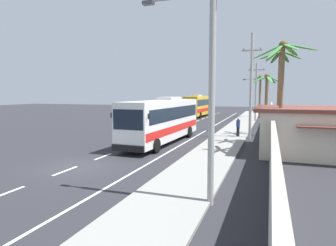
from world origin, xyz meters
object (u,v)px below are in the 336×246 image
(coach_bus_foreground, at_px, (163,119))
(palm_second, at_px, (280,77))
(motorcycle_beside_bus, at_px, (211,124))
(pedestrian_near_kerb, at_px, (238,127))
(utility_pole_mid, at_px, (251,85))
(coach_bus_far_lane, at_px, (198,105))
(palm_third, at_px, (260,90))
(utility_pole_far, at_px, (255,90))
(palm_nearest, at_px, (267,93))
(palm_fourth, at_px, (282,70))
(utility_pole_nearest, at_px, (210,55))

(coach_bus_foreground, relative_size, palm_second, 1.60)
(motorcycle_beside_bus, relative_size, pedestrian_near_kerb, 1.13)
(coach_bus_foreground, distance_m, pedestrian_near_kerb, 7.67)
(coach_bus_foreground, height_order, utility_pole_mid, utility_pole_mid)
(coach_bus_far_lane, relative_size, pedestrian_near_kerb, 6.27)
(coach_bus_foreground, bearing_deg, palm_third, 76.88)
(coach_bus_foreground, xyz_separation_m, pedestrian_near_kerb, (5.75, 4.99, -0.97))
(coach_bus_foreground, height_order, pedestrian_near_kerb, coach_bus_foreground)
(utility_pole_far, height_order, palm_third, utility_pole_far)
(palm_second, distance_m, palm_third, 27.73)
(coach_bus_foreground, height_order, motorcycle_beside_bus, coach_bus_foreground)
(palm_nearest, bearing_deg, utility_pole_far, 96.78)
(coach_bus_far_lane, bearing_deg, utility_pole_far, -31.57)
(palm_third, bearing_deg, coach_bus_foreground, -103.12)
(pedestrian_near_kerb, height_order, palm_fourth, palm_fourth)
(coach_bus_foreground, relative_size, utility_pole_far, 1.44)
(palm_fourth, bearing_deg, coach_bus_foreground, 165.43)
(utility_pole_nearest, height_order, palm_fourth, utility_pole_nearest)
(palm_third, height_order, palm_fourth, palm_fourth)
(utility_pole_far, relative_size, palm_third, 1.18)
(palm_third, bearing_deg, utility_pole_nearest, -90.52)
(palm_fourth, bearing_deg, coach_bus_far_lane, 113.05)
(coach_bus_foreground, distance_m, palm_second, 9.96)
(utility_pole_nearest, height_order, palm_nearest, utility_pole_nearest)
(palm_second, bearing_deg, utility_pole_mid, 128.54)
(utility_pole_mid, bearing_deg, palm_third, 90.05)
(motorcycle_beside_bus, height_order, utility_pole_mid, utility_pole_mid)
(palm_fourth, bearing_deg, palm_nearest, 96.39)
(pedestrian_near_kerb, relative_size, utility_pole_far, 0.20)
(palm_nearest, bearing_deg, palm_third, 93.49)
(motorcycle_beside_bus, bearing_deg, utility_pole_nearest, -79.33)
(palm_second, distance_m, palm_fourth, 4.06)
(coach_bus_foreground, relative_size, palm_fourth, 1.62)
(coach_bus_far_lane, bearing_deg, palm_third, 7.52)
(utility_pole_far, distance_m, palm_fourth, 24.28)
(coach_bus_foreground, relative_size, palm_nearest, 2.03)
(coach_bus_far_lane, distance_m, palm_nearest, 24.27)
(utility_pole_far, height_order, palm_fourth, utility_pole_far)
(pedestrian_near_kerb, bearing_deg, coach_bus_far_lane, 64.52)
(utility_pole_nearest, distance_m, palm_second, 14.41)
(coach_bus_far_lane, relative_size, utility_pole_nearest, 1.04)
(motorcycle_beside_bus, height_order, palm_third, palm_third)
(palm_nearest, bearing_deg, palm_second, -79.10)
(coach_bus_far_lane, xyz_separation_m, motorcycle_beside_bus, (5.91, -18.12, -1.39))
(pedestrian_near_kerb, relative_size, utility_pole_mid, 0.18)
(motorcycle_beside_bus, relative_size, palm_nearest, 0.32)
(coach_bus_foreground, bearing_deg, coach_bus_far_lane, 97.48)
(motorcycle_beside_bus, bearing_deg, palm_second, -49.48)
(utility_pole_far, xyz_separation_m, palm_third, (0.40, 7.59, 0.14))
(utility_pole_nearest, bearing_deg, utility_pole_mid, 88.65)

